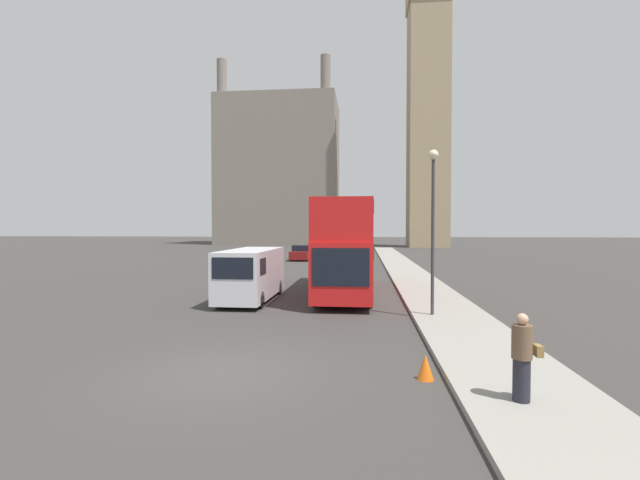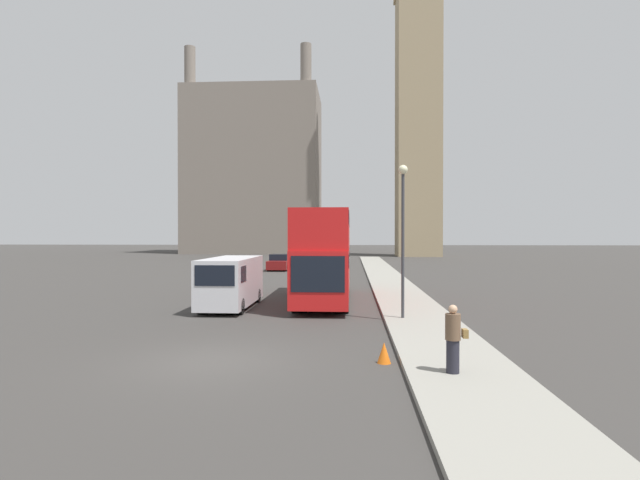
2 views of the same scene
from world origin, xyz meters
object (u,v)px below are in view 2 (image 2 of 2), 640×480
at_px(street_lamp, 403,218).
at_px(parked_sedan, 279,263).
at_px(white_van, 231,281).
at_px(red_double_decker_bus, 325,252).
at_px(pedestrian, 453,339).
at_px(clock_tower, 418,55).

distance_m(street_lamp, parked_sedan, 29.00).
bearing_deg(white_van, red_double_decker_bus, 31.56).
height_order(red_double_decker_bus, white_van, red_double_decker_bus).
height_order(red_double_decker_bus, pedestrian, red_double_decker_bus).
height_order(clock_tower, pedestrian, clock_tower).
distance_m(white_van, pedestrian, 13.31).
relative_size(clock_tower, street_lamp, 10.40).
relative_size(clock_tower, white_van, 11.01).
relative_size(clock_tower, parked_sedan, 13.88).
height_order(clock_tower, white_van, clock_tower).
bearing_deg(red_double_decker_bus, white_van, -148.44).
xyz_separation_m(pedestrian, street_lamp, (-0.37, 7.68, 3.06)).
bearing_deg(parked_sedan, pedestrian, -75.40).
relative_size(red_double_decker_bus, parked_sedan, 2.38).
bearing_deg(parked_sedan, red_double_decker_bus, -75.96).
distance_m(pedestrian, parked_sedan, 36.29).
bearing_deg(clock_tower, street_lamp, -98.07).
xyz_separation_m(red_double_decker_bus, parked_sedan, (-5.45, 21.82, -1.80)).
bearing_deg(white_van, pedestrian, -53.79).
distance_m(pedestrian, street_lamp, 8.28).
relative_size(white_van, street_lamp, 0.94).
xyz_separation_m(white_van, street_lamp, (7.49, -3.06, 2.77)).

